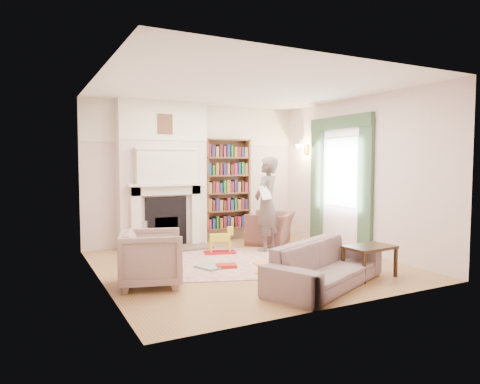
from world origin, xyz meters
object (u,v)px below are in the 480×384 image
armchair_left (152,258)px  rocking_horse (220,241)px  sofa (325,264)px  bookcase (227,184)px  coffee_table (369,261)px  armchair_reading (271,228)px  man_reading (267,204)px  paraffin_heater (141,235)px

armchair_left → rocking_horse: bearing=-34.0°
sofa → rocking_horse: 2.46m
bookcase → coffee_table: bookcase is taller
armchair_reading → rocking_horse: size_ratio=1.72×
coffee_table → sofa: bearing=-179.2°
man_reading → coffee_table: bearing=65.6°
armchair_reading → man_reading: 0.93m
man_reading → coffee_table: man_reading is taller
armchair_left → man_reading: bearing=-47.9°
armchair_reading → armchair_left: 3.47m
bookcase → armchair_left: 3.56m
armchair_left → rocking_horse: 2.10m
armchair_left → sofa: size_ratio=0.41×
armchair_left → coffee_table: (2.88, -1.00, -0.14)m
armchair_reading → sofa: armchair_reading is taller
armchair_reading → man_reading: (-0.45, -0.60, 0.56)m
man_reading → rocking_horse: size_ratio=3.13×
armchair_left → sofa: 2.30m
coffee_table → bookcase: bearing=94.7°
armchair_left → sofa: (2.04, -1.07, -0.08)m
bookcase → coffee_table: bearing=-81.2°
paraffin_heater → rocking_horse: size_ratio=0.99×
armchair_left → paraffin_heater: size_ratio=1.47×
armchair_reading → armchair_left: size_ratio=1.18×
armchair_reading → coffee_table: bearing=44.1°
armchair_left → paraffin_heater: (0.45, 2.35, -0.09)m
sofa → man_reading: bearing=54.4°
man_reading → coffee_table: (0.38, -2.23, -0.64)m
coffee_table → man_reading: bearing=95.5°
paraffin_heater → armchair_left: bearing=-100.9°
sofa → rocking_horse: bearing=75.9°
armchair_reading → armchair_left: (-2.95, -1.83, 0.06)m
armchair_reading → sofa: 3.04m
bookcase → man_reading: bearing=-82.6°
bookcase → rocking_horse: size_ratio=3.34×
sofa → armchair_reading: bearing=48.3°
man_reading → coffee_table: size_ratio=2.48×
bookcase → paraffin_heater: 2.09m
bookcase → sofa: size_ratio=0.93×
armchair_reading → sofa: (-0.91, -2.90, -0.02)m
armchair_left → coffee_table: bearing=-93.3°
armchair_reading → coffee_table: size_ratio=1.36×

